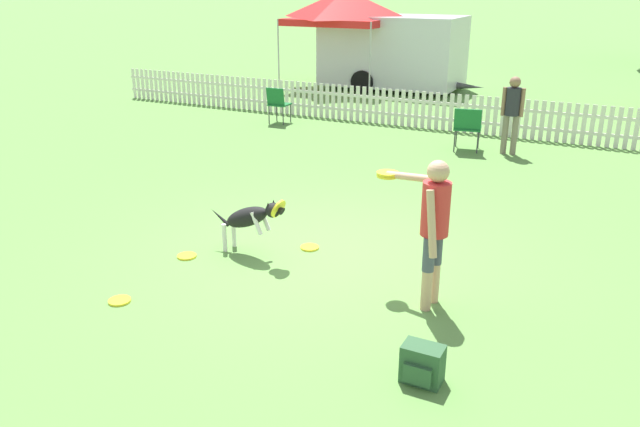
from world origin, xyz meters
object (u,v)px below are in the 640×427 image
object	(u,v)px
leaping_dog	(250,217)
handler_person	(432,217)
spectator_standing	(512,109)
frisbee_near_dog	(120,301)
frisbee_midfield	(187,256)
backpack_on_grass	(422,364)
frisbee_near_handler	(310,247)
equipment_trailer	(393,51)
folding_chair_blue_left	(468,125)
folding_chair_center	(278,102)
canopy_tent_secondary	(345,7)

from	to	relation	value
leaping_dog	handler_person	bearing A→B (deg)	90.18
leaping_dog	spectator_standing	xyz separation A→B (m)	(1.84, 6.24, 0.39)
spectator_standing	frisbee_near_dog	bearing A→B (deg)	69.26
frisbee_midfield	backpack_on_grass	xyz separation A→B (m)	(3.33, -1.12, 0.15)
spectator_standing	handler_person	bearing A→B (deg)	90.37
frisbee_near_dog	frisbee_near_handler	bearing A→B (deg)	62.14
frisbee_near_dog	equipment_trailer	size ratio (longest dim) A/B	0.05
handler_person	equipment_trailer	distance (m)	13.64
leaping_dog	frisbee_near_handler	size ratio (longest dim) A/B	4.93
folding_chair_blue_left	equipment_trailer	size ratio (longest dim) A/B	0.18
frisbee_midfield	frisbee_near_dog	bearing A→B (deg)	-85.99
leaping_dog	backpack_on_grass	distance (m)	3.09
folding_chair_center	canopy_tent_secondary	size ratio (longest dim) A/B	0.28
backpack_on_grass	equipment_trailer	xyz separation A→B (m)	(-5.56, 13.92, 0.99)
leaping_dog	backpack_on_grass	world-z (taller)	leaping_dog
frisbee_near_handler	backpack_on_grass	size ratio (longest dim) A/B	0.68
spectator_standing	equipment_trailer	size ratio (longest dim) A/B	0.30
frisbee_near_handler	leaping_dog	bearing A→B (deg)	-137.71
frisbee_near_handler	folding_chair_center	size ratio (longest dim) A/B	0.27
backpack_on_grass	equipment_trailer	world-z (taller)	equipment_trailer
canopy_tent_secondary	folding_chair_center	bearing A→B (deg)	-81.21
folding_chair_blue_left	frisbee_near_handler	bearing A→B (deg)	74.12
frisbee_near_dog	frisbee_midfield	distance (m)	1.22
equipment_trailer	leaping_dog	bearing A→B (deg)	-77.53
leaping_dog	equipment_trailer	size ratio (longest dim) A/B	0.23
leaping_dog	frisbee_near_handler	world-z (taller)	leaping_dog
frisbee_near_handler	folding_chair_center	bearing A→B (deg)	123.65
backpack_on_grass	frisbee_midfield	bearing A→B (deg)	161.51
folding_chair_blue_left	equipment_trailer	bearing A→B (deg)	-68.56
frisbee_midfield	folding_chair_blue_left	xyz separation A→B (m)	(1.72, 6.49, 0.50)
backpack_on_grass	equipment_trailer	distance (m)	15.03
folding_chair_blue_left	canopy_tent_secondary	size ratio (longest dim) A/B	0.29
leaping_dog	folding_chair_center	world-z (taller)	folding_chair_center
handler_person	equipment_trailer	bearing A→B (deg)	28.07
handler_person	frisbee_midfield	size ratio (longest dim) A/B	6.69
leaping_dog	folding_chair_center	xyz separation A→B (m)	(-3.52, 6.59, 0.02)
frisbee_near_handler	canopy_tent_secondary	distance (m)	12.79
frisbee_near_dog	folding_chair_blue_left	xyz separation A→B (m)	(1.64, 7.71, 0.50)
handler_person	frisbee_near_handler	world-z (taller)	handler_person
handler_person	equipment_trailer	size ratio (longest dim) A/B	0.32
canopy_tent_secondary	equipment_trailer	size ratio (longest dim) A/B	0.61
backpack_on_grass	folding_chair_blue_left	world-z (taller)	folding_chair_blue_left
spectator_standing	equipment_trailer	xyz separation A→B (m)	(-4.73, 6.16, 0.27)
frisbee_midfield	spectator_standing	bearing A→B (deg)	69.36
leaping_dog	frisbee_midfield	bearing A→B (deg)	-52.51
folding_chair_blue_left	frisbee_near_dog	bearing A→B (deg)	67.39
folding_chair_center	leaping_dog	bearing A→B (deg)	115.98
equipment_trailer	frisbee_near_dog	bearing A→B (deg)	-81.31
folding_chair_center	canopy_tent_secondary	world-z (taller)	canopy_tent_secondary
handler_person	frisbee_near_dog	world-z (taller)	handler_person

